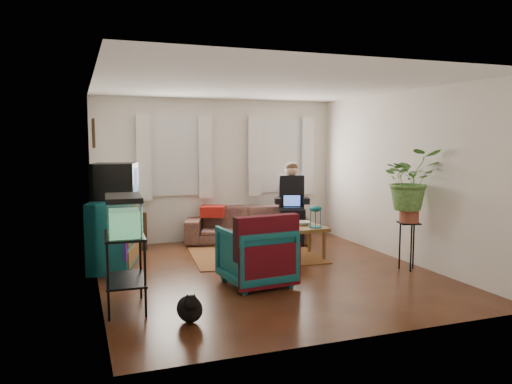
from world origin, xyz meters
name	(u,v)px	position (x,y,z in m)	size (l,w,h in m)	color
floor	(266,272)	(0.00, 0.00, 0.00)	(4.50, 5.00, 0.01)	#4F2B14
ceiling	(266,85)	(0.00, 0.00, 2.60)	(4.50, 5.00, 0.01)	white
wall_back	(217,170)	(0.00, 2.50, 1.30)	(4.50, 0.01, 2.60)	silver
wall_front	(364,201)	(0.00, -2.50, 1.30)	(4.50, 0.01, 2.60)	silver
wall_left	(95,186)	(-2.25, 0.00, 1.30)	(0.01, 5.00, 2.60)	silver
wall_right	(402,176)	(2.25, 0.00, 1.30)	(0.01, 5.00, 2.60)	silver
window_left	(174,157)	(-0.80, 2.48, 1.55)	(1.08, 0.04, 1.38)	white
window_right	(280,156)	(1.25, 2.48, 1.55)	(1.08, 0.04, 1.38)	white
curtains_left	(175,157)	(-0.80, 2.40, 1.55)	(1.36, 0.06, 1.50)	white
curtains_right	(282,156)	(1.25, 2.40, 1.55)	(1.36, 0.06, 1.50)	white
picture_frame	(94,133)	(-2.21, 0.85, 1.95)	(0.04, 0.32, 0.40)	#3D2616
area_rug	(255,255)	(0.20, 0.99, 0.01)	(2.00, 1.60, 0.01)	brown
sofa	(248,219)	(0.44, 2.05, 0.43)	(2.21, 0.87, 0.87)	brown
seated_person	(292,206)	(1.19, 1.79, 0.66)	(0.55, 0.68, 1.32)	black
side_table	(129,231)	(-1.65, 2.17, 0.32)	(0.44, 0.44, 0.64)	#402718
table_lamp	(128,196)	(-1.65, 2.17, 0.92)	(0.33, 0.33, 0.59)	white
dresser	(113,234)	(-1.99, 1.03, 0.50)	(0.55, 1.10, 0.99)	#126F71
crt_tv	(115,181)	(-1.94, 1.13, 1.26)	(0.61, 0.55, 0.53)	black
aquarium_stand	(125,272)	(-2.00, -0.91, 0.42)	(0.42, 0.75, 0.84)	black
aquarium	(124,215)	(-2.00, -0.91, 1.06)	(0.37, 0.68, 0.44)	#7FD899
black_cat	(189,306)	(-1.43, -1.54, 0.17)	(0.26, 0.40, 0.34)	black
armchair	(256,252)	(-0.33, -0.50, 0.42)	(0.82, 0.77, 0.84)	#125B6D
serape_throw	(267,244)	(-0.30, -0.83, 0.59)	(0.84, 0.19, 0.69)	#9E0A0A
coffee_table	(286,243)	(0.59, 0.63, 0.25)	(1.21, 0.66, 0.50)	brown
cup_a	(273,226)	(0.32, 0.52, 0.55)	(0.14, 0.14, 0.11)	white
cup_b	(295,226)	(0.65, 0.43, 0.55)	(0.11, 0.11, 0.10)	beige
bowl	(303,223)	(0.92, 0.75, 0.53)	(0.24, 0.24, 0.06)	white
snack_tray	(263,226)	(0.26, 0.79, 0.52)	(0.37, 0.37, 0.04)	#B21414
birdcage	(316,216)	(1.01, 0.47, 0.68)	(0.20, 0.20, 0.35)	#115B6B
plant_stand	(408,246)	(1.97, -0.57, 0.35)	(0.29, 0.29, 0.69)	black
potted_plant	(410,189)	(1.97, -0.57, 1.17)	(0.79, 0.68, 0.88)	#599947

